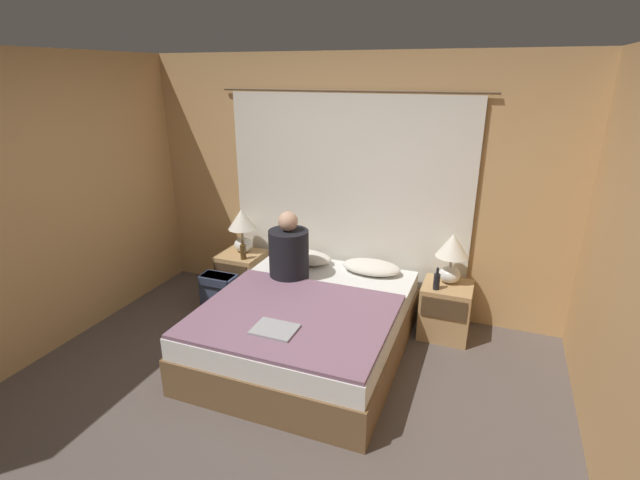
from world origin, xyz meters
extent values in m
plane|color=#564C47|center=(0.00, 0.00, 0.00)|extent=(16.00, 16.00, 0.00)
cube|color=tan|center=(0.00, 1.95, 1.25)|extent=(4.34, 0.06, 2.50)
cube|color=tan|center=(-2.14, 0.00, 1.25)|extent=(0.06, 3.95, 2.50)
cube|color=silver|center=(0.00, 1.88, 1.07)|extent=(2.43, 0.02, 2.13)
cylinder|color=brown|center=(0.00, 1.88, 2.15)|extent=(2.63, 0.02, 0.02)
cube|color=brown|center=(0.00, 0.87, 0.16)|extent=(1.58, 1.91, 0.32)
cube|color=white|center=(0.00, 0.87, 0.41)|extent=(1.54, 1.87, 0.18)
cube|color=tan|center=(-1.07, 1.60, 0.25)|extent=(0.44, 0.42, 0.51)
cube|color=#4C3823|center=(-1.07, 1.38, 0.37)|extent=(0.39, 0.02, 0.18)
cube|color=tan|center=(1.07, 1.60, 0.25)|extent=(0.44, 0.42, 0.51)
cube|color=#4C3823|center=(1.07, 1.38, 0.37)|extent=(0.39, 0.02, 0.18)
ellipsoid|color=silver|center=(-1.07, 1.66, 0.58)|extent=(0.19, 0.19, 0.15)
cylinder|color=#B2A893|center=(-1.07, 1.66, 0.71)|extent=(0.02, 0.02, 0.10)
cone|color=silver|center=(-1.07, 1.66, 0.87)|extent=(0.29, 0.29, 0.21)
ellipsoid|color=silver|center=(1.07, 1.66, 0.58)|extent=(0.19, 0.19, 0.15)
cylinder|color=#B2A893|center=(1.07, 1.66, 0.71)|extent=(0.02, 0.02, 0.10)
cone|color=silver|center=(1.07, 1.66, 0.87)|extent=(0.29, 0.29, 0.21)
ellipsoid|color=silver|center=(-0.35, 1.63, 0.56)|extent=(0.56, 0.32, 0.12)
ellipsoid|color=silver|center=(0.35, 1.63, 0.56)|extent=(0.56, 0.32, 0.12)
cube|color=slate|center=(0.00, 0.58, 0.51)|extent=(1.52, 1.27, 0.03)
cylinder|color=black|center=(-0.34, 1.25, 0.73)|extent=(0.37, 0.37, 0.46)
sphere|color=tan|center=(-0.34, 1.25, 1.05)|extent=(0.18, 0.18, 0.18)
cylinder|color=#513819|center=(-0.97, 1.47, 0.58)|extent=(0.06, 0.06, 0.15)
cylinder|color=#513819|center=(-0.97, 1.47, 0.69)|extent=(0.02, 0.02, 0.06)
cylinder|color=black|center=(0.98, 1.47, 0.58)|extent=(0.06, 0.06, 0.14)
cylinder|color=black|center=(0.98, 1.47, 0.68)|extent=(0.02, 0.02, 0.06)
cube|color=#9EA0A5|center=(-0.03, 0.30, 0.54)|extent=(0.32, 0.25, 0.02)
cube|color=#333D56|center=(-1.08, 1.17, 0.22)|extent=(0.36, 0.18, 0.43)
cube|color=#283045|center=(-1.08, 1.15, 0.39)|extent=(0.32, 0.19, 0.08)
camera|label=1|loc=(1.36, -2.35, 2.32)|focal=26.00mm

